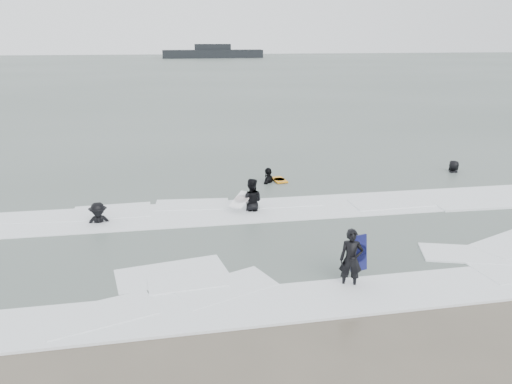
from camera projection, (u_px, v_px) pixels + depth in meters
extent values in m
plane|color=brown|center=(289.00, 291.00, 12.72)|extent=(320.00, 320.00, 0.00)
plane|color=#47544C|center=(183.00, 71.00, 87.86)|extent=(320.00, 320.00, 0.00)
imported|color=black|center=(349.00, 287.00, 12.91)|extent=(0.69, 0.56, 1.62)
imported|color=black|center=(251.00, 212.00, 18.44)|extent=(1.03, 0.89, 1.82)
imported|color=black|center=(99.00, 225.00, 17.13)|extent=(1.14, 0.73, 1.67)
imported|color=black|center=(268.00, 183.00, 21.96)|extent=(0.99, 1.16, 1.86)
imported|color=black|center=(453.00, 173.00, 23.57)|extent=(1.01, 1.00, 1.76)
cube|color=white|center=(295.00, 302.00, 12.15)|extent=(30.03, 2.32, 0.07)
cube|color=white|center=(251.00, 211.00, 18.35)|extent=(30.00, 2.60, 0.09)
cube|color=black|center=(213.00, 54.00, 137.94)|extent=(27.48, 4.91, 2.16)
cube|color=black|center=(213.00, 47.00, 137.37)|extent=(9.82, 2.94, 1.57)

